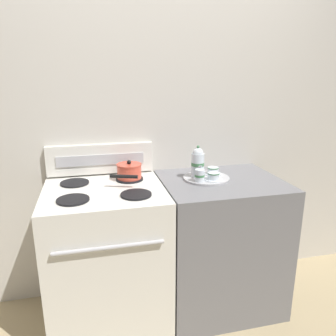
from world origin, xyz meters
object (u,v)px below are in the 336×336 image
stove (108,256)px  teapot (198,162)px  teacup_right (213,171)px  creamer_jug (200,175)px  teacup_left (213,176)px  serving_tray (206,178)px  saucepan (129,171)px

stove → teapot: 0.86m
teacup_right → teapot: bearing=-167.0°
teapot → teacup_right: (0.12, 0.03, -0.08)m
teapot → creamer_jug: bearing=-101.4°
stove → teacup_left: teacup_left is taller
creamer_jug → serving_tray: bearing=46.2°
serving_tray → teacup_left: teacup_left is taller
stove → teacup_right: (0.75, 0.10, 0.50)m
serving_tray → creamer_jug: bearing=-133.8°
serving_tray → teacup_left: size_ratio=2.64×
stove → serving_tray: bearing=3.9°
teacup_left → creamer_jug: 0.10m
stove → teacup_left: size_ratio=8.00×
stove → serving_tray: size_ratio=3.04×
teacup_left → creamer_jug: bearing=-175.6°
saucepan → teapot: (0.45, -0.08, 0.05)m
teacup_right → creamer_jug: creamer_jug is taller
saucepan → teapot: bearing=-9.6°
serving_tray → teapot: bearing=155.9°
saucepan → serving_tray: saucepan is taller
serving_tray → teacup_left: 0.08m
teapot → teacup_right: size_ratio=1.83×
stove → teapot: (0.63, 0.07, 0.58)m
saucepan → teacup_left: bearing=-17.9°
stove → teapot: teapot is taller
stove → saucepan: size_ratio=3.39×
saucepan → teacup_right: saucepan is taller
teapot → creamer_jug: 0.12m
saucepan → teacup_right: size_ratio=2.36×
teacup_left → creamer_jug: creamer_jug is taller
serving_tray → teapot: size_ratio=1.44×
teacup_right → stove: bearing=-172.5°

